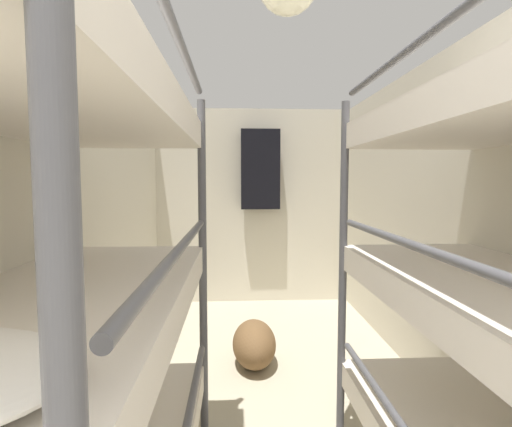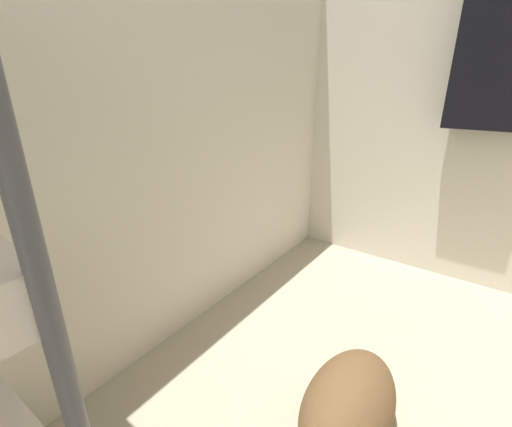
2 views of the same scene
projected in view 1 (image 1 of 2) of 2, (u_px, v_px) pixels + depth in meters
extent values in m
cube|color=beige|center=(66.00, 235.00, 2.21)|extent=(0.06, 4.94, 2.26)
cube|color=beige|center=(468.00, 232.00, 2.33)|extent=(0.06, 4.94, 2.26)
cube|color=beige|center=(253.00, 206.00, 4.70)|extent=(2.36, 0.06, 2.26)
cylinder|color=#4C4C51|center=(203.00, 272.00, 2.18)|extent=(0.04, 0.04, 1.85)
cube|color=silver|center=(67.00, 313.00, 1.28)|extent=(0.73, 1.80, 0.13)
cylinder|color=#4C4C51|center=(180.00, 248.00, 1.29)|extent=(0.03, 1.53, 0.03)
cube|color=silver|center=(59.00, 102.00, 1.23)|extent=(0.73, 1.80, 0.13)
cylinder|color=#4C4C51|center=(177.00, 36.00, 1.23)|extent=(0.03, 1.53, 0.03)
cylinder|color=#4C4C51|center=(343.00, 271.00, 2.22)|extent=(0.04, 0.04, 1.85)
cylinder|color=#4C4C51|center=(415.00, 246.00, 1.33)|extent=(0.03, 1.53, 0.03)
cylinder|color=#4C4C51|center=(422.00, 40.00, 1.27)|extent=(0.03, 1.53, 0.03)
ellipsoid|color=brown|center=(254.00, 344.00, 3.09)|extent=(0.34, 0.57, 0.34)
cube|color=black|center=(260.00, 169.00, 4.52)|extent=(0.44, 0.12, 0.90)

